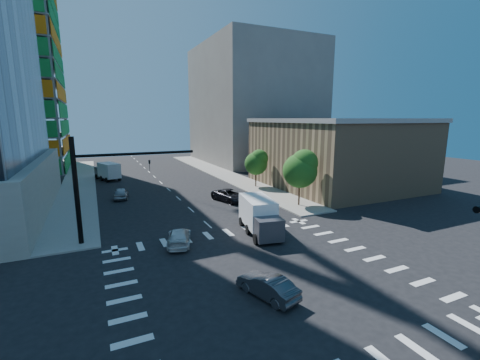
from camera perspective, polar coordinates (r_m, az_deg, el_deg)
ground at (r=22.82m, az=4.57°, el=-16.73°), size 160.00×160.00×0.00m
road_markings at (r=22.82m, az=4.57°, el=-16.72°), size 20.00×20.00×0.01m
sidewalk_ne at (r=62.71m, az=-3.35°, el=1.21°), size 5.00×60.00×0.15m
sidewalk_nw at (r=58.58m, az=-26.76°, el=-0.64°), size 5.00×60.00×0.15m
commercial_building at (r=53.11m, az=16.72°, el=4.73°), size 20.50×22.50×10.60m
bg_building_ne at (r=81.55m, az=2.32°, el=13.26°), size 24.00×30.00×28.00m
signal_mast_nw at (r=29.51m, az=-24.32°, el=0.01°), size 10.20×0.40×9.00m
tree_south at (r=39.23m, az=10.86°, el=2.05°), size 4.16×4.16×6.82m
tree_north at (r=49.61m, az=3.04°, el=3.22°), size 3.54×3.52×5.78m
car_nb_far at (r=41.66m, az=-1.86°, el=-2.76°), size 3.96×5.95×1.52m
car_sb_near at (r=28.15m, az=-10.77°, el=-9.92°), size 3.13×4.91×1.33m
car_sb_mid at (r=45.91m, az=-20.39°, el=-2.19°), size 2.37×4.53×1.47m
car_sb_cross at (r=20.32m, az=4.89°, el=-18.25°), size 2.62×4.38×1.36m
box_truck_near at (r=29.89m, az=3.68°, el=-6.97°), size 3.67×6.48×3.20m
box_truck_far at (r=60.82m, az=-22.56°, el=1.29°), size 4.20×6.24×3.02m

